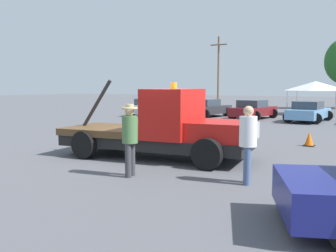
% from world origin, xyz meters
% --- Properties ---
extents(ground_plane, '(160.00, 160.00, 0.00)m').
position_xyz_m(ground_plane, '(0.00, 0.00, 0.00)').
color(ground_plane, '#545459').
extents(tow_truck, '(6.39, 2.96, 2.51)m').
position_xyz_m(tow_truck, '(0.38, 0.05, 0.94)').
color(tow_truck, black).
rests_on(tow_truck, ground).
extents(person_near_truck, '(0.41, 0.41, 1.84)m').
position_xyz_m(person_near_truck, '(3.65, -1.62, 1.06)').
color(person_near_truck, '#475B84').
rests_on(person_near_truck, ground).
extents(person_at_hood, '(0.41, 0.41, 1.84)m').
position_xyz_m(person_at_hood, '(0.86, -2.46, 1.08)').
color(person_at_hood, '#38383D').
rests_on(person_at_hood, ground).
extents(parked_car_silver, '(2.69, 4.47, 1.34)m').
position_xyz_m(parked_car_silver, '(-9.88, 14.51, 0.65)').
color(parked_car_silver, '#B7B7BC').
rests_on(parked_car_silver, ground).
extents(parked_car_charcoal, '(2.88, 4.53, 1.34)m').
position_xyz_m(parked_car_charcoal, '(-5.53, 15.59, 0.65)').
color(parked_car_charcoal, '#2D2D33').
rests_on(parked_car_charcoal, ground).
extents(parked_car_maroon, '(2.73, 4.50, 1.34)m').
position_xyz_m(parked_car_maroon, '(-1.95, 15.74, 0.65)').
color(parked_car_maroon, maroon).
rests_on(parked_car_maroon, ground).
extents(parked_car_skyblue, '(2.58, 4.54, 1.34)m').
position_xyz_m(parked_car_skyblue, '(1.83, 15.51, 0.65)').
color(parked_car_skyblue, '#669ED1').
rests_on(parked_car_skyblue, ground).
extents(canopy_tent_white, '(3.64, 3.64, 2.71)m').
position_xyz_m(canopy_tent_white, '(1.02, 22.39, 2.32)').
color(canopy_tent_white, '#9E9EA3').
rests_on(canopy_tent_white, ground).
extents(traffic_cone, '(0.40, 0.40, 0.55)m').
position_xyz_m(traffic_cone, '(3.81, 5.02, 0.25)').
color(traffic_cone, black).
rests_on(traffic_cone, ground).
extents(utility_pole, '(2.20, 0.24, 8.54)m').
position_xyz_m(utility_pole, '(-12.68, 34.29, 4.53)').
color(utility_pole, brown).
rests_on(utility_pole, ground).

